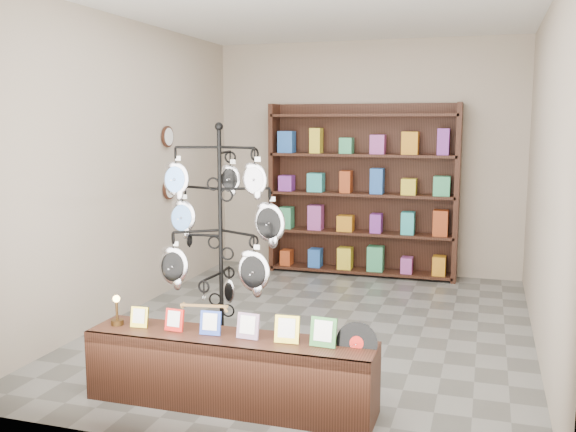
% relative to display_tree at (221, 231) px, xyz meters
% --- Properties ---
extents(ground, '(5.00, 5.00, 0.00)m').
position_rel_display_tree_xyz_m(ground, '(0.42, 1.31, -1.13)').
color(ground, slate).
rests_on(ground, ground).
extents(room_envelope, '(5.00, 5.00, 5.00)m').
position_rel_display_tree_xyz_m(room_envelope, '(0.42, 1.31, 0.72)').
color(room_envelope, '#AC9D8B').
rests_on(room_envelope, ground).
extents(display_tree, '(1.01, 0.89, 1.96)m').
position_rel_display_tree_xyz_m(display_tree, '(0.00, 0.00, 0.00)').
color(display_tree, black).
rests_on(display_tree, ground).
extents(front_shelf, '(2.04, 0.42, 0.72)m').
position_rel_display_tree_xyz_m(front_shelf, '(0.30, -0.56, -0.88)').
color(front_shelf, black).
rests_on(front_shelf, ground).
extents(back_shelving, '(2.42, 0.36, 2.20)m').
position_rel_display_tree_xyz_m(back_shelving, '(0.42, 3.60, -0.11)').
color(back_shelving, black).
rests_on(back_shelving, ground).
extents(wall_clocks, '(0.03, 0.24, 0.84)m').
position_rel_display_tree_xyz_m(wall_clocks, '(-1.55, 2.11, 0.37)').
color(wall_clocks, black).
rests_on(wall_clocks, ground).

